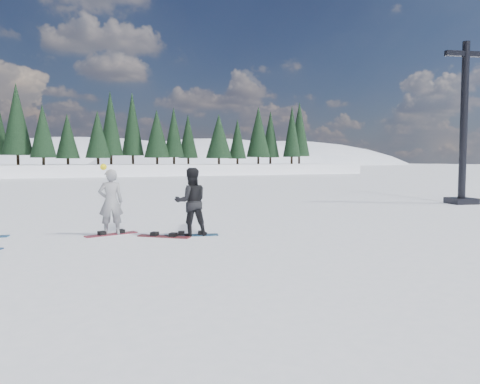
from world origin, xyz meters
The scene contains 8 objects.
ground centered at (0.00, 0.00, 0.00)m, with size 420.00×420.00×0.00m, color white.
alpine_backdrop centered at (-11.72, 189.16, -13.97)m, with size 412.50×227.00×53.20m.
lift_tower centered at (15.40, 3.76, 3.16)m, with size 2.12×1.42×7.76m.
snowboarder_woman centered at (-1.68, 1.13, 0.95)m, with size 0.72×0.50×2.02m.
snowboarder_man centered at (0.35, 0.05, 0.96)m, with size 0.93×0.72×1.91m, color black.
snowboard_woman centered at (-1.67, 1.13, 0.01)m, with size 1.50×0.28×0.03m, color maroon.
snowboard_man centered at (0.35, 0.05, 0.01)m, with size 1.50×0.28×0.03m, color #16527D.
snowboard_loose_b centered at (-0.42, 0.14, 0.01)m, with size 1.50×0.28×0.03m, color maroon.
Camera 1 is at (-3.81, -12.37, 2.12)m, focal length 35.00 mm.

